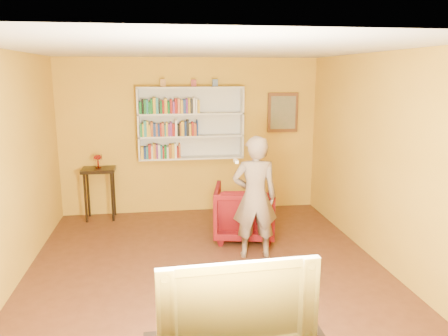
# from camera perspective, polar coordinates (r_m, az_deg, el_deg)

# --- Properties ---
(room_shell) EXTENTS (5.30, 5.80, 2.88)m
(room_shell) POSITION_cam_1_polar(r_m,az_deg,el_deg) (5.33, -2.31, -3.16)
(room_shell) COLOR #462416
(room_shell) RESTS_ON ground
(bookshelf) EXTENTS (1.80, 0.29, 1.23)m
(bookshelf) POSITION_cam_1_polar(r_m,az_deg,el_deg) (7.58, -4.36, 5.87)
(bookshelf) COLOR silver
(bookshelf) RESTS_ON room_shell
(books_row_lower) EXTENTS (0.67, 0.19, 0.26)m
(books_row_lower) POSITION_cam_1_polar(r_m,az_deg,el_deg) (7.52, -8.24, 2.14)
(books_row_lower) COLOR gold
(books_row_lower) RESTS_ON bookshelf
(books_row_middle) EXTENTS (0.97, 0.18, 0.27)m
(books_row_middle) POSITION_cam_1_polar(r_m,az_deg,el_deg) (7.46, -7.11, 5.06)
(books_row_middle) COLOR #186C2B
(books_row_middle) RESTS_ON bookshelf
(books_row_upper) EXTENTS (1.00, 0.19, 0.27)m
(books_row_upper) POSITION_cam_1_polar(r_m,az_deg,el_deg) (7.43, -7.07, 8.00)
(books_row_upper) COLOR #186C2B
(books_row_upper) RESTS_ON bookshelf
(ornament_left) EXTENTS (0.09, 0.09, 0.12)m
(ornament_left) POSITION_cam_1_polar(r_m,az_deg,el_deg) (7.46, -7.98, 10.94)
(ornament_left) COLOR #AA7030
(ornament_left) RESTS_ON bookshelf
(ornament_centre) EXTENTS (0.09, 0.09, 0.12)m
(ornament_centre) POSITION_cam_1_polar(r_m,az_deg,el_deg) (7.48, -3.99, 11.01)
(ornament_centre) COLOR #983632
(ornament_centre) RESTS_ON bookshelf
(ornament_right) EXTENTS (0.09, 0.09, 0.12)m
(ornament_right) POSITION_cam_1_polar(r_m,az_deg,el_deg) (7.52, -1.18, 11.06)
(ornament_right) COLOR slate
(ornament_right) RESTS_ON bookshelf
(framed_painting) EXTENTS (0.55, 0.05, 0.70)m
(framed_painting) POSITION_cam_1_polar(r_m,az_deg,el_deg) (7.91, 7.69, 7.20)
(framed_painting) COLOR #573019
(framed_painting) RESTS_ON room_shell
(console_table) EXTENTS (0.54, 0.41, 0.88)m
(console_table) POSITION_cam_1_polar(r_m,az_deg,el_deg) (7.62, -16.02, -1.14)
(console_table) COLOR black
(console_table) RESTS_ON ground
(ruby_lustre) EXTENTS (0.14, 0.14, 0.23)m
(ruby_lustre) POSITION_cam_1_polar(r_m,az_deg,el_deg) (7.55, -16.16, 1.20)
(ruby_lustre) COLOR maroon
(ruby_lustre) RESTS_ON console_table
(armchair) EXTENTS (1.03, 1.04, 0.81)m
(armchair) POSITION_cam_1_polar(r_m,az_deg,el_deg) (6.57, 2.65, -5.73)
(armchair) COLOR #4C050D
(armchair) RESTS_ON ground
(person) EXTENTS (0.63, 0.44, 1.65)m
(person) POSITION_cam_1_polar(r_m,az_deg,el_deg) (5.79, 4.04, -3.84)
(person) COLOR #6C5B4F
(person) RESTS_ON ground
(game_remote) EXTENTS (0.04, 0.15, 0.04)m
(game_remote) POSITION_cam_1_polar(r_m,az_deg,el_deg) (5.41, 1.56, 0.90)
(game_remote) COLOR white
(game_remote) RESTS_ON person
(television) EXTENTS (1.17, 0.21, 0.67)m
(television) POSITION_cam_1_polar(r_m,az_deg,el_deg) (3.32, 1.57, -16.72)
(television) COLOR black
(television) RESTS_ON tv_cabinet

